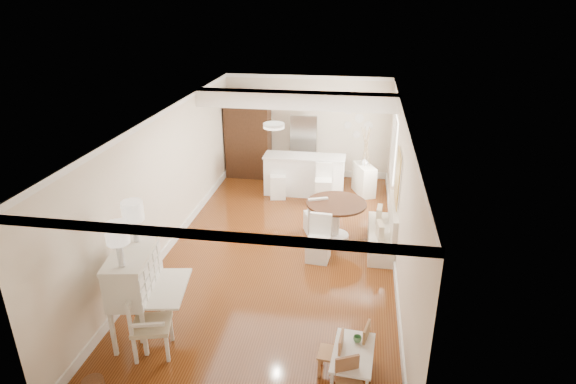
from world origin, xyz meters
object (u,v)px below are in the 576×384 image
(kids_chair_b, at_px, (356,342))
(sideboard, at_px, (364,179))
(secretary_bureau, at_px, (136,294))
(breakfast_counter, at_px, (304,175))
(pantry_cabinet, at_px, (248,136))
(bar_stool_right, at_px, (323,185))
(kids_table, at_px, (352,365))
(kids_chair_a, at_px, (330,353))
(fridge, at_px, (317,149))
(slip_chair_near, at_px, (319,239))
(bar_stool_left, at_px, (278,180))
(gustavian_armchair, at_px, (152,324))
(slip_chair_far, at_px, (315,214))
(dining_table, at_px, (336,221))

(kids_chair_b, bearing_deg, sideboard, -167.16)
(secretary_bureau, height_order, breakfast_counter, secretary_bureau)
(pantry_cabinet, bearing_deg, bar_stool_right, -36.26)
(kids_table, bearing_deg, kids_chair_a, 168.97)
(kids_table, xyz_separation_m, sideboard, (0.08, 6.54, 0.16))
(kids_chair_b, relative_size, fridge, 0.37)
(secretary_bureau, height_order, slip_chair_near, secretary_bureau)
(kids_table, bearing_deg, secretary_bureau, 172.15)
(kids_table, relative_size, breakfast_counter, 0.43)
(bar_stool_left, xyz_separation_m, sideboard, (2.14, 0.60, -0.09))
(gustavian_armchair, bearing_deg, secretary_bureau, 31.49)
(kids_table, height_order, sideboard, sideboard)
(kids_table, xyz_separation_m, kids_chair_b, (0.03, 0.34, 0.11))
(slip_chair_far, relative_size, bar_stool_right, 0.88)
(bar_stool_right, bearing_deg, gustavian_armchair, -112.33)
(kids_chair_a, bearing_deg, sideboard, -178.23)
(sideboard, bearing_deg, bar_stool_left, 173.35)
(slip_chair_near, bearing_deg, slip_chair_far, 104.24)
(fridge, bearing_deg, kids_chair_a, -82.68)
(bar_stool_left, height_order, sideboard, bar_stool_left)
(kids_chair_a, xyz_separation_m, slip_chair_far, (-0.63, 4.12, 0.11))
(kids_table, height_order, pantry_cabinet, pantry_cabinet)
(fridge, bearing_deg, sideboard, -31.29)
(gustavian_armchair, xyz_separation_m, dining_table, (2.37, 3.86, -0.07))
(gustavian_armchair, bearing_deg, bar_stool_right, -33.69)
(kids_chair_b, bearing_deg, slip_chair_far, -152.61)
(breakfast_counter, bearing_deg, dining_table, -67.86)
(kids_chair_b, relative_size, slip_chair_near, 0.73)
(kids_chair_a, bearing_deg, slip_chair_far, -166.14)
(kids_chair_a, height_order, slip_chair_far, slip_chair_far)
(gustavian_armchair, distance_m, kids_chair_a, 2.55)
(kids_chair_b, bearing_deg, slip_chair_near, -150.49)
(secretary_bureau, relative_size, slip_chair_far, 1.59)
(kids_chair_b, distance_m, fridge, 7.14)
(bar_stool_left, bearing_deg, fridge, 49.91)
(slip_chair_near, relative_size, fridge, 0.50)
(slip_chair_far, height_order, breakfast_counter, breakfast_counter)
(slip_chair_near, relative_size, sideboard, 1.13)
(secretary_bureau, xyz_separation_m, dining_table, (2.76, 3.49, -0.28))
(dining_table, xyz_separation_m, breakfast_counter, (-0.96, 2.35, 0.09))
(kids_table, distance_m, sideboard, 6.54)
(slip_chair_near, distance_m, slip_chair_far, 1.15)
(gustavian_armchair, relative_size, dining_table, 0.80)
(kids_chair_b, height_order, slip_chair_near, slip_chair_near)
(kids_table, distance_m, bar_stool_left, 6.29)
(secretary_bureau, relative_size, gustavian_armchair, 1.42)
(slip_chair_far, distance_m, sideboard, 2.57)
(breakfast_counter, xyz_separation_m, sideboard, (1.52, 0.25, -0.13))
(slip_chair_far, bearing_deg, pantry_cabinet, -76.34)
(secretary_bureau, height_order, dining_table, secretary_bureau)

